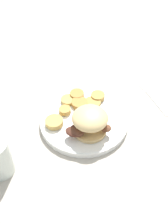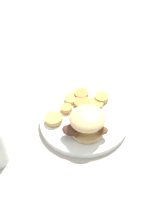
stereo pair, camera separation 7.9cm
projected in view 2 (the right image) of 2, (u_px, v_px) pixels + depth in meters
ground_plane at (84, 122)px, 0.83m from camera, size 4.00×4.00×0.00m
dinner_plate at (84, 120)px, 0.82m from camera, size 0.28×0.28×0.02m
sandwich at (85, 122)px, 0.74m from camera, size 0.11×0.14×0.08m
potato_round_0 at (72, 98)px, 0.87m from camera, size 0.05×0.05×0.01m
potato_round_1 at (66, 109)px, 0.83m from camera, size 0.04×0.04×0.02m
potato_round_2 at (82, 103)px, 0.85m from camera, size 0.05×0.05×0.01m
potato_round_3 at (102, 98)px, 0.87m from camera, size 0.05×0.05×0.02m
potato_round_4 at (95, 104)px, 0.85m from camera, size 0.05×0.05×0.01m
potato_round_5 at (81, 94)px, 0.88m from camera, size 0.05×0.05×0.02m
potato_round_6 at (92, 110)px, 0.83m from camera, size 0.04×0.04×0.02m
potato_round_7 at (54, 119)px, 0.80m from camera, size 0.05×0.05×0.02m
fork at (159, 105)px, 0.88m from camera, size 0.17×0.09×0.00m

